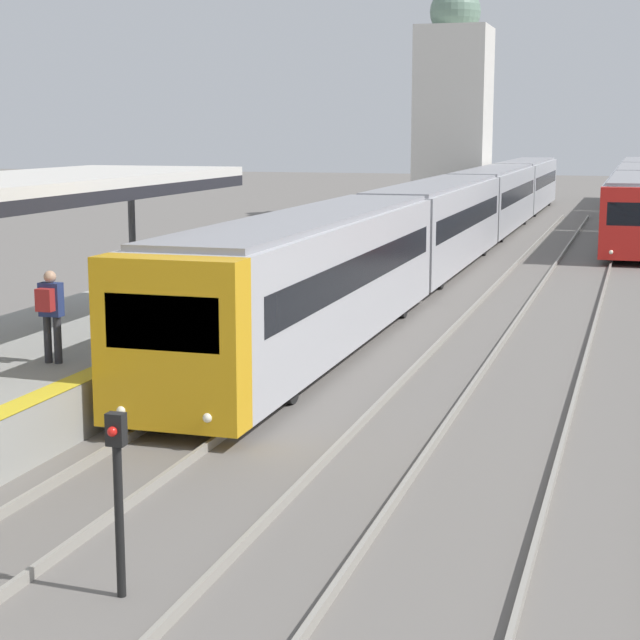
# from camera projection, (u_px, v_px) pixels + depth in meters

# --- Properties ---
(person_on_platform) EXTENTS (0.40, 0.40, 1.66)m
(person_on_platform) POSITION_uv_depth(u_px,v_px,m) (50.00, 309.00, 18.88)
(person_on_platform) COLOR #2D2D33
(person_on_platform) RESTS_ON station_platform
(train_near) EXTENTS (2.54, 61.72, 3.19)m
(train_near) POSITION_uv_depth(u_px,v_px,m) (469.00, 208.00, 46.04)
(train_near) COLOR gold
(train_near) RESTS_ON ground_plane
(train_far) EXTENTS (2.44, 42.95, 3.09)m
(train_far) POSITION_uv_depth(u_px,v_px,m) (638.00, 191.00, 59.71)
(train_far) COLOR red
(train_far) RESTS_ON ground_plane
(signal_post_near) EXTENTS (0.20, 0.21, 2.08)m
(signal_post_near) POSITION_uv_depth(u_px,v_px,m) (118.00, 485.00, 11.55)
(signal_post_near) COLOR black
(signal_post_near) RESTS_ON ground_plane
(distant_domed_building) EXTENTS (4.00, 4.00, 13.03)m
(distant_domed_building) POSITION_uv_depth(u_px,v_px,m) (453.00, 111.00, 60.80)
(distant_domed_building) COLOR silver
(distant_domed_building) RESTS_ON ground_plane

